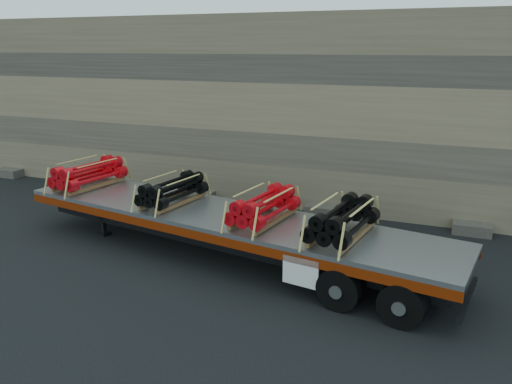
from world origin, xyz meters
TOP-DOWN VIEW (x-y plane):
  - ground at (0.00, 0.00)m, footprint 120.00×120.00m
  - rock_wall at (0.00, 6.50)m, footprint 44.00×3.00m
  - trailer at (0.28, 0.04)m, footprint 13.54×4.62m
  - bundle_front at (-5.07, 0.90)m, footprint 1.54×2.53m
  - bundle_midfront at (-1.51, 0.33)m, footprint 1.41×2.30m
  - bundle_midrear at (1.61, -0.17)m, footprint 1.45×2.38m
  - bundle_rear at (3.81, -0.52)m, footprint 1.52×2.49m

SIDE VIEW (x-z plane):
  - ground at x=0.00m, z-range 0.00..0.00m
  - trailer at x=0.28m, z-range 0.00..1.33m
  - bundle_midfront at x=-1.51m, z-range 1.33..2.10m
  - bundle_midrear at x=1.61m, z-range 1.33..2.12m
  - bundle_rear at x=3.81m, z-range 1.33..2.16m
  - bundle_front at x=-5.07m, z-range 1.33..2.17m
  - rock_wall at x=0.00m, z-range 0.00..7.00m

